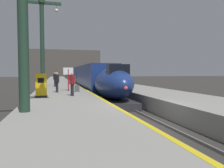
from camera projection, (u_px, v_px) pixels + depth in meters
name	position (u px, v px, depth m)	size (l,w,h in m)	color
ground_plane	(146.00, 124.00, 11.60)	(260.00, 260.00, 0.00)	#33302D
platform_left	(59.00, 86.00, 34.48)	(4.80, 110.00, 1.05)	gray
platform_right	(109.00, 86.00, 36.51)	(4.80, 110.00, 1.05)	gray
platform_left_safety_stripe	(74.00, 83.00, 35.02)	(0.20, 107.80, 0.01)	yellow
rail_main_left	(78.00, 88.00, 37.99)	(0.08, 110.00, 0.12)	slate
rail_main_right	(87.00, 88.00, 38.37)	(0.08, 110.00, 0.12)	slate
highspeed_train_main	(80.00, 76.00, 41.66)	(2.92, 57.05, 3.60)	navy
station_column_mid	(42.00, 36.00, 22.98)	(4.00, 0.68, 9.19)	#1E3828
passenger_near_edge	(57.00, 81.00, 18.35)	(0.38, 0.51, 1.69)	#23232D
passenger_mid_platform	(72.00, 82.00, 15.63)	(0.39, 0.49, 1.69)	#23232D
passenger_far_waiting	(55.00, 78.00, 25.67)	(0.42, 0.45, 1.69)	#23232D
rolling_suitcase	(77.00, 88.00, 18.94)	(0.40, 0.22, 0.98)	#4C4C51
ticket_machine_yellow	(41.00, 86.00, 14.86)	(0.76, 0.62, 1.60)	yellow
departure_info_board	(68.00, 74.00, 19.93)	(0.90, 0.10, 2.12)	maroon
terminus_back_wall	(65.00, 64.00, 109.83)	(36.00, 2.00, 14.00)	#4C4742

